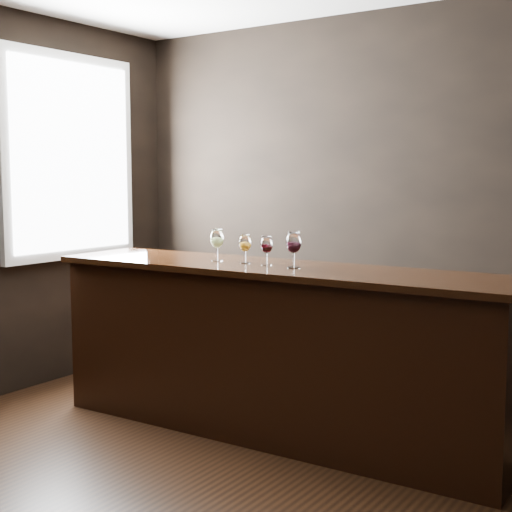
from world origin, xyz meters
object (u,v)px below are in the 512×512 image
Objects in this scene: bar_counter at (276,353)px; glass_red_b at (294,243)px; glass_white at (217,239)px; glass_amber at (245,244)px; back_bar_shelf at (502,355)px; glass_red_a at (267,245)px.

glass_red_b reaches higher than bar_counter.
glass_amber is at bearing 2.86° from glass_white.
glass_red_b is at bearing -12.35° from bar_counter.
bar_counter is 0.82m from glass_white.
bar_counter is 1.18× the size of back_bar_shelf.
glass_amber is 0.84× the size of glass_red_b.
glass_white is 0.96× the size of glass_red_b.
glass_white is 1.14× the size of glass_amber.
glass_amber is at bearing 178.21° from bar_counter.
glass_red_b is (-0.96, -1.05, 0.76)m from back_bar_shelf.
glass_white reaches higher than bar_counter.
glass_white is at bearing -179.60° from glass_red_a.
glass_amber reaches higher than bar_counter.
glass_amber is at bearing 176.13° from glass_red_b.
back_bar_shelf is 1.61m from glass_red_b.
glass_red_b reaches higher than glass_amber.
glass_white is 1.15× the size of glass_red_a.
bar_counter is at bearing 0.16° from glass_amber.
bar_counter is at bearing 7.66° from glass_red_a.
back_bar_shelf is 11.25× the size of glass_red_b.
bar_counter is 13.88× the size of glass_white.
bar_counter is at bearing 1.46° from glass_white.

